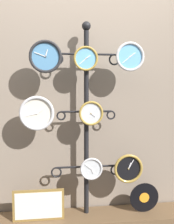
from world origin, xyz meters
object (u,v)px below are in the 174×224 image
object	(u,v)px
clock_top_center	(86,59)
picture_frame	(39,205)
clock_top_right	(130,57)
clock_bottom_center	(91,169)
clock_top_left	(45,57)
vinyl_record	(144,198)
clock_bottom_right	(128,169)
display_stand	(86,140)
clock_middle_left	(37,113)
clock_middle_center	(91,113)

from	to	relation	value
clock_top_center	picture_frame	xyz separation A→B (m)	(-0.45, -0.03, -1.38)
clock_top_right	clock_bottom_center	size ratio (longest dim) A/B	1.27
clock_top_left	picture_frame	xyz separation A→B (m)	(-0.08, 0.01, -1.39)
clock_top_right	vinyl_record	xyz separation A→B (m)	(0.19, 0.05, -1.40)
clock_top_center	clock_bottom_center	world-z (taller)	clock_top_center
clock_bottom_center	clock_bottom_right	world-z (taller)	clock_bottom_right
clock_top_center	clock_bottom_right	distance (m)	1.14
clock_top_right	picture_frame	xyz separation A→B (m)	(-0.87, 0.01, -1.40)
display_stand	clock_top_left	xyz separation A→B (m)	(-0.38, -0.11, 0.79)
clock_top_right	vinyl_record	bearing A→B (deg)	14.62
clock_top_center	clock_middle_left	size ratio (longest dim) A/B	0.72
display_stand	clock_bottom_center	distance (m)	0.28
display_stand	clock_bottom_center	world-z (taller)	display_stand
clock_middle_left	picture_frame	distance (m)	0.88
clock_top_center	clock_middle_left	world-z (taller)	clock_top_center
clock_middle_left	clock_bottom_right	bearing A→B (deg)	-1.54
clock_middle_center	picture_frame	size ratio (longest dim) A/B	0.48
clock_top_center	vinyl_record	bearing A→B (deg)	1.10
clock_middle_center	picture_frame	xyz separation A→B (m)	(-0.50, -0.01, -0.87)
clock_middle_center	picture_frame	distance (m)	1.00
clock_top_right	picture_frame	size ratio (longest dim) A/B	0.57
clock_top_left	clock_middle_left	xyz separation A→B (m)	(-0.09, 0.03, -0.51)
clock_middle_left	clock_bottom_right	size ratio (longest dim) A/B	1.12
clock_middle_center	clock_bottom_right	size ratio (longest dim) A/B	0.81
clock_top_center	display_stand	bearing A→B (deg)	78.88
clock_top_center	clock_bottom_right	size ratio (longest dim) A/B	0.80
clock_middle_center	vinyl_record	bearing A→B (deg)	2.97
clock_bottom_right	clock_top_left	bearing A→B (deg)	-179.82
clock_top_right	picture_frame	world-z (taller)	clock_top_right
clock_top_center	clock_bottom_right	bearing A→B (deg)	-4.66
vinyl_record	picture_frame	world-z (taller)	vinyl_record
clock_bottom_center	clock_top_left	bearing A→B (deg)	179.92
picture_frame	clock_top_left	bearing A→B (deg)	-6.82
picture_frame	vinyl_record	bearing A→B (deg)	2.04
clock_top_right	clock_middle_left	xyz separation A→B (m)	(-0.87, 0.03, -0.52)
clock_bottom_center	clock_middle_center	bearing A→B (deg)	91.04
display_stand	clock_bottom_right	distance (m)	0.50
clock_top_left	clock_bottom_center	distance (m)	1.13
clock_middle_left	vinyl_record	distance (m)	1.37
clock_bottom_center	vinyl_record	world-z (taller)	clock_bottom_center
clock_top_left	clock_middle_left	world-z (taller)	clock_top_left
clock_top_left	clock_top_right	distance (m)	0.78
clock_top_left	clock_bottom_right	xyz separation A→B (m)	(0.78, 0.00, -1.07)
clock_top_center	clock_bottom_center	size ratio (longest dim) A/B	1.07
clock_top_left	vinyl_record	xyz separation A→B (m)	(0.97, 0.05, -1.39)
clock_top_right	clock_middle_center	xyz separation A→B (m)	(-0.37, 0.02, -0.53)
clock_top_right	clock_bottom_center	world-z (taller)	clock_top_right
display_stand	vinyl_record	xyz separation A→B (m)	(0.58, -0.06, -0.60)
display_stand	clock_middle_center	distance (m)	0.29
clock_top_center	clock_bottom_center	bearing A→B (deg)	-37.24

